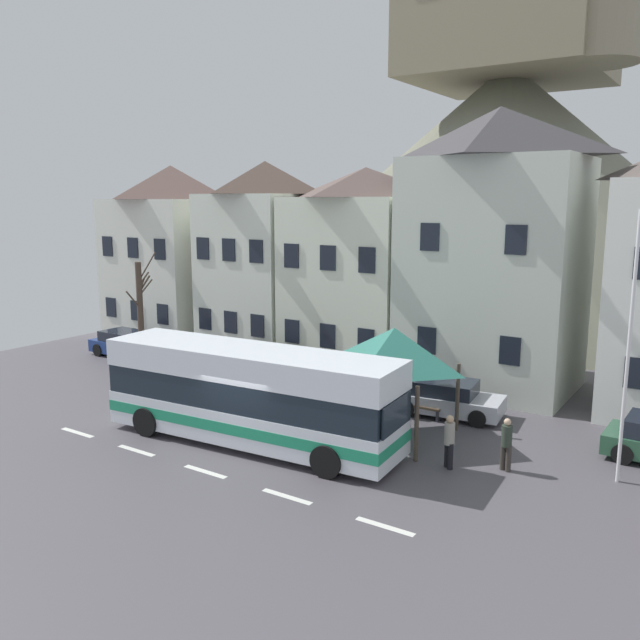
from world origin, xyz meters
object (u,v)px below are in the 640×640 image
object	(u,v)px
townhouse_00	(174,252)
hilltop_castle	(505,178)
transit_bus	(250,396)
pedestrian_00	(449,440)
parked_car_00	(129,344)
pedestrian_01	(506,443)
parked_car_01	(260,363)
parked_car_03	(446,398)
flagpole	(633,330)
townhouse_01	(266,258)
bus_shelter	(394,348)
public_bench	(420,404)
bare_tree_00	(141,315)
townhouse_02	(365,268)
townhouse_03	(494,251)

from	to	relation	value
townhouse_00	hilltop_castle	distance (m)	26.20
transit_bus	pedestrian_00	world-z (taller)	transit_bus
parked_car_00	pedestrian_01	size ratio (longest dim) A/B	2.70
townhouse_00	parked_car_01	distance (m)	11.77
hilltop_castle	parked_car_00	bearing A→B (deg)	-109.69
parked_car_03	pedestrian_01	distance (m)	5.20
transit_bus	parked_car_03	bearing A→B (deg)	51.87
parked_car_01	pedestrian_01	xyz separation A→B (m)	(12.66, -4.19, 0.22)
pedestrian_00	pedestrian_01	bearing A→B (deg)	27.29
flagpole	townhouse_00	bearing A→B (deg)	163.12
pedestrian_01	parked_car_03	bearing A→B (deg)	132.16
townhouse_00	townhouse_01	size ratio (longest dim) A/B	1.00
pedestrian_01	parked_car_00	bearing A→B (deg)	170.23
hilltop_castle	parked_car_01	world-z (taller)	hilltop_castle
bus_shelter	public_bench	bearing A→B (deg)	91.35
flagpole	bare_tree_00	size ratio (longest dim) A/B	1.37
transit_bus	bus_shelter	size ratio (longest dim) A/B	2.80
townhouse_02	parked_car_01	bearing A→B (deg)	-118.58
townhouse_01	transit_bus	bearing A→B (deg)	-54.36
townhouse_01	bus_shelter	world-z (taller)	townhouse_01
townhouse_03	pedestrian_00	bearing A→B (deg)	-77.77
townhouse_02	pedestrian_00	distance (m)	13.56
hilltop_castle	bus_shelter	distance (m)	32.17
parked_car_00	townhouse_03	bearing A→B (deg)	17.21
public_bench	flagpole	distance (m)	8.50
hilltop_castle	transit_bus	world-z (taller)	hilltop_castle
parked_car_01	flagpole	size ratio (longest dim) A/B	0.52
hilltop_castle	parked_car_01	bearing A→B (deg)	-94.09
hilltop_castle	transit_bus	distance (m)	35.14
townhouse_02	hilltop_castle	size ratio (longest dim) A/B	0.23
parked_car_00	townhouse_02	bearing A→B (deg)	28.23
townhouse_02	townhouse_03	size ratio (longest dim) A/B	0.81
hilltop_castle	flagpole	xyz separation A→B (m)	(13.70, -30.64, -5.12)
parked_car_01	pedestrian_01	distance (m)	13.34
transit_bus	bus_shelter	distance (m)	5.04
townhouse_03	transit_bus	world-z (taller)	townhouse_03
hilltop_castle	pedestrian_00	world-z (taller)	hilltop_castle
hilltop_castle	flagpole	size ratio (longest dim) A/B	5.41
hilltop_castle	parked_car_03	size ratio (longest dim) A/B	9.99
transit_bus	flagpole	bearing A→B (deg)	13.67
parked_car_01	parked_car_03	distance (m)	9.18
bare_tree_00	townhouse_01	bearing A→B (deg)	72.76
townhouse_02	public_bench	size ratio (longest dim) A/B	5.36
transit_bus	pedestrian_00	xyz separation A→B (m)	(6.25, 1.69, -0.73)
townhouse_02	parked_car_01	size ratio (longest dim) A/B	2.37
townhouse_03	bare_tree_00	bearing A→B (deg)	-155.30
townhouse_03	pedestrian_01	world-z (taller)	townhouse_03
townhouse_01	parked_car_03	distance (m)	13.86
parked_car_03	public_bench	xyz separation A→B (m)	(-0.74, -0.75, -0.17)
flagpole	pedestrian_01	bearing A→B (deg)	-161.59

